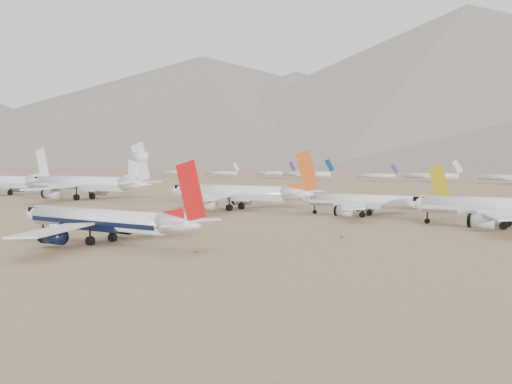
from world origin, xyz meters
TOP-DOWN VIEW (x-y plane):
  - ground at (0.00, 0.00)m, footprint 7000.00×7000.00m
  - main_airliner at (3.92, 0.21)m, footprint 44.15×43.13m
  - row2_navy_widebody at (63.51, 65.79)m, footprint 46.67×45.64m
  - row2_gold_tail at (26.76, 73.76)m, footprint 40.79×39.90m
  - row2_orange_tail at (-14.80, 71.54)m, footprint 51.42×50.30m
  - row2_white_trijet at (-88.87, 77.34)m, footprint 61.90×60.50m
  - row2_white_twin at (-140.43, 76.20)m, footprint 56.69×55.47m
  - distant_storage_row at (-33.08, 325.56)m, footprint 463.20×55.94m

SIDE VIEW (x-z plane):
  - ground at x=0.00m, z-range 0.00..0.00m
  - row2_gold_tail at x=26.76m, z-range -3.20..11.32m
  - main_airliner at x=3.92m, z-range -3.51..12.07m
  - distant_storage_row at x=-33.08m, z-range -2.83..11.41m
  - row2_navy_widebody at x=63.51m, z-range -3.67..12.94m
  - row2_orange_tail at x=-14.80m, z-range -4.02..14.32m
  - row2_white_twin at x=-140.43m, z-range -4.43..15.83m
  - row2_white_trijet at x=-88.87m, z-range -4.62..17.32m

